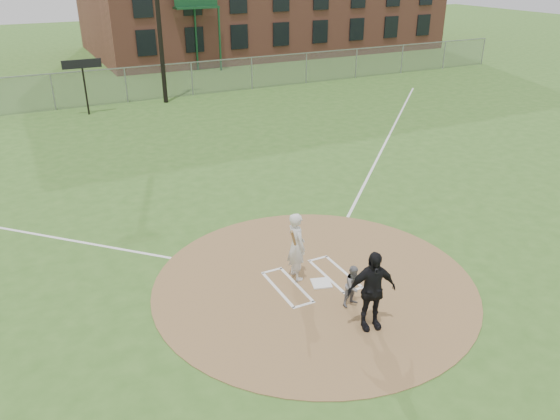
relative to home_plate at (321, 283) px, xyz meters
name	(u,v)px	position (x,y,z in m)	size (l,w,h in m)	color
ground	(314,284)	(-0.15, 0.11, -0.04)	(140.00, 140.00, 0.00)	#376221
dirt_circle	(314,283)	(-0.15, 0.11, -0.03)	(8.40, 8.40, 0.02)	olive
home_plate	(321,283)	(0.00, 0.00, 0.00)	(0.49, 0.49, 0.03)	silver
foul_line_first	(386,142)	(8.85, 9.11, -0.03)	(0.10, 24.00, 0.01)	white
catcher	(354,286)	(0.21, -1.15, 0.52)	(0.52, 0.41, 1.07)	slate
umpire	(372,290)	(0.07, -2.05, 0.96)	(1.14, 0.47, 1.95)	black
batters_boxes	(311,280)	(-0.15, 0.26, -0.01)	(2.08, 1.88, 0.01)	white
batter_at_plate	(296,246)	(-0.43, 0.59, 0.92)	(0.74, 1.00, 1.87)	silver
outfield_fence	(126,85)	(-0.15, 22.11, 0.98)	(56.08, 0.08, 2.03)	slate
scoreboard_sign	(82,70)	(-2.65, 20.31, 2.35)	(2.00, 0.10, 2.93)	black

